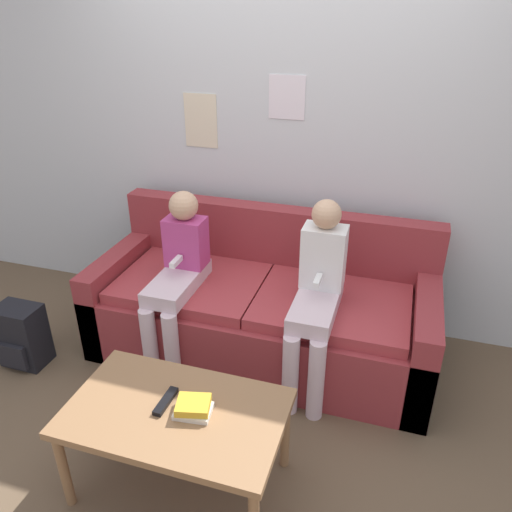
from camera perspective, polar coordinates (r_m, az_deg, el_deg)
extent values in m
plane|color=brown|center=(2.95, -2.46, -16.56)|extent=(10.00, 10.00, 0.00)
cube|color=silver|center=(3.23, 3.58, 13.94)|extent=(8.00, 0.06, 2.60)
cube|color=beige|center=(3.37, -6.34, 15.10)|extent=(0.22, 0.00, 0.34)
cube|color=silver|center=(3.16, 3.55, 17.65)|extent=(0.23, 0.00, 0.26)
cube|color=maroon|center=(3.19, 0.54, -7.76)|extent=(2.08, 0.85, 0.43)
cube|color=maroon|center=(3.27, 2.39, 1.93)|extent=(2.08, 0.14, 0.44)
cube|color=maroon|center=(3.50, -14.84, -3.71)|extent=(0.14, 0.85, 0.59)
cube|color=maroon|center=(3.06, 18.45, -9.26)|extent=(0.14, 0.85, 0.59)
cube|color=#A1343A|center=(3.16, -7.37, -2.98)|extent=(0.88, 0.69, 0.07)
cube|color=#A1343A|center=(2.94, 8.71, -5.58)|extent=(0.88, 0.69, 0.07)
cube|color=#8E6642|center=(2.30, -9.19, -17.28)|extent=(0.95, 0.58, 0.04)
cylinder|color=#8E6642|center=(2.52, -21.11, -21.83)|extent=(0.04, 0.04, 0.42)
cylinder|color=#8E6642|center=(2.78, -14.94, -14.98)|extent=(0.04, 0.04, 0.42)
cylinder|color=#8E6642|center=(2.52, 3.37, -19.48)|extent=(0.04, 0.04, 0.42)
cylinder|color=silver|center=(3.01, -12.01, -10.03)|extent=(0.09, 0.09, 0.50)
cylinder|color=silver|center=(2.95, -9.58, -10.60)|extent=(0.09, 0.09, 0.50)
cube|color=silver|center=(3.02, -8.96, -2.95)|extent=(0.23, 0.53, 0.09)
cube|color=#B73D7F|center=(3.05, -7.99, 1.63)|extent=(0.24, 0.16, 0.30)
sphere|color=tan|center=(2.95, -8.28, 5.72)|extent=(0.17, 0.17, 0.17)
cube|color=white|center=(2.95, -9.12, -0.64)|extent=(0.03, 0.12, 0.03)
cylinder|color=silver|center=(2.76, 3.94, -13.40)|extent=(0.09, 0.09, 0.50)
cylinder|color=silver|center=(2.74, 6.87, -13.90)|extent=(0.09, 0.09, 0.50)
cube|color=silver|center=(2.79, 6.88, -5.56)|extent=(0.23, 0.53, 0.09)
cube|color=white|center=(2.81, 7.74, -0.08)|extent=(0.24, 0.16, 0.36)
sphere|color=tan|center=(2.70, 8.07, 4.75)|extent=(0.16, 0.16, 0.16)
cube|color=white|center=(2.71, 7.06, -2.82)|extent=(0.03, 0.12, 0.03)
cube|color=black|center=(2.32, -10.28, -16.01)|extent=(0.04, 0.17, 0.02)
cube|color=silver|center=(2.26, -7.17, -17.16)|extent=(0.17, 0.14, 0.02)
cube|color=gold|center=(2.24, -7.18, -16.54)|extent=(0.17, 0.15, 0.03)
cube|color=black|center=(3.43, -25.14, -8.19)|extent=(0.27, 0.19, 0.40)
cube|color=black|center=(3.41, -26.06, -10.26)|extent=(0.19, 0.03, 0.16)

